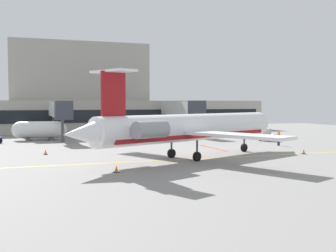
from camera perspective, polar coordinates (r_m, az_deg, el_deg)
ground at (r=42.95m, az=2.72°, el=-4.51°), size 120.00×120.00×0.11m
terminal_building at (r=87.19m, az=-10.50°, el=3.32°), size 69.99×12.77×17.69m
jet_bridge_west at (r=69.30m, az=-14.44°, el=2.11°), size 2.40×19.17×5.93m
jet_bridge_east at (r=75.52m, az=1.83°, el=2.34°), size 2.40×16.88×6.02m
regional_jet at (r=42.92m, az=2.76°, el=-0.25°), size 27.33×22.28×8.41m
pushback_tractor at (r=65.30m, az=13.07°, el=-1.20°), size 3.20×2.94×1.83m
fuel_tank at (r=67.18m, az=-16.77°, el=-0.49°), size 8.02×3.33×2.87m
marshaller at (r=58.13m, az=14.55°, el=-1.58°), size 0.34×0.83×1.94m
safety_cone_alpha at (r=49.49m, az=17.65°, el=-3.30°), size 0.47×0.47×0.55m
safety_cone_bravo at (r=48.54m, az=-16.03°, el=-3.39°), size 0.47×0.47×0.55m
safety_cone_charlie at (r=35.10m, az=-6.90°, el=-5.75°), size 0.47×0.47×0.55m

